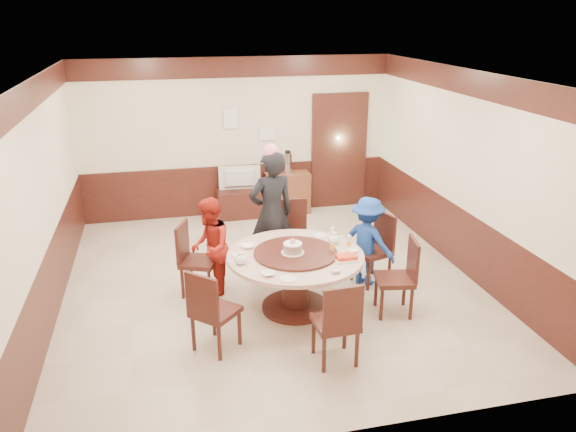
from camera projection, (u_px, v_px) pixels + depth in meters
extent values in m
plane|color=#C3AF9C|center=(272.00, 283.00, 7.73)|extent=(6.00, 6.00, 0.00)
plane|color=white|center=(269.00, 75.00, 6.77)|extent=(6.00, 6.00, 0.00)
cube|color=beige|center=(237.00, 138.00, 9.99)|extent=(5.50, 0.04, 2.80)
cube|color=beige|center=(345.00, 293.00, 4.50)|extent=(5.50, 0.04, 2.80)
cube|color=beige|center=(44.00, 201.00, 6.66)|extent=(0.04, 6.00, 2.80)
cube|color=beige|center=(463.00, 173.00, 7.84)|extent=(0.04, 6.00, 2.80)
cube|color=#391711|center=(271.00, 253.00, 7.57)|extent=(5.50, 6.00, 0.90)
cube|color=#391711|center=(270.00, 90.00, 6.83)|extent=(5.50, 6.00, 0.35)
cube|color=#391711|center=(339.00, 152.00, 10.47)|extent=(1.05, 0.08, 2.18)
cube|color=#8AD591|center=(339.00, 152.00, 10.49)|extent=(0.88, 0.02, 2.05)
cylinder|color=#391711|center=(295.00, 306.00, 7.06)|extent=(0.83, 0.83, 0.06)
cylinder|color=#391711|center=(295.00, 283.00, 6.95)|extent=(0.33, 0.33, 0.65)
cylinder|color=#CEA696|center=(295.00, 256.00, 6.82)|extent=(1.67, 1.67, 0.05)
cylinder|color=#391711|center=(295.00, 253.00, 6.81)|extent=(1.02, 1.02, 0.03)
cube|color=#391711|center=(371.00, 252.00, 7.62)|extent=(0.55, 0.55, 0.06)
cube|color=#391711|center=(385.00, 230.00, 7.62)|extent=(0.16, 0.41, 0.50)
cube|color=#391711|center=(371.00, 268.00, 7.70)|extent=(0.36, 0.36, 0.42)
cube|color=#391711|center=(294.00, 238.00, 8.09)|extent=(0.50, 0.50, 0.06)
cube|color=#391711|center=(292.00, 215.00, 8.20)|extent=(0.42, 0.10, 0.50)
cube|color=#391711|center=(294.00, 253.00, 8.18)|extent=(0.36, 0.36, 0.42)
cube|color=#391711|center=(199.00, 262.00, 7.31)|extent=(0.57, 0.57, 0.06)
cube|color=#391711|center=(182.00, 242.00, 7.25)|extent=(0.19, 0.40, 0.50)
cube|color=#391711|center=(200.00, 278.00, 7.39)|extent=(0.36, 0.36, 0.42)
cube|color=#391711|center=(216.00, 311.00, 6.11)|extent=(0.62, 0.62, 0.06)
cube|color=#391711|center=(202.00, 297.00, 5.85)|extent=(0.33, 0.32, 0.50)
cube|color=#391711|center=(217.00, 331.00, 6.19)|extent=(0.36, 0.36, 0.42)
cube|color=#391711|center=(335.00, 323.00, 5.88)|extent=(0.45, 0.45, 0.06)
cube|color=#391711|center=(343.00, 310.00, 5.60)|extent=(0.42, 0.05, 0.50)
cube|color=#391711|center=(335.00, 343.00, 5.96)|extent=(0.36, 0.36, 0.42)
cube|color=#391711|center=(394.00, 280.00, 6.83)|extent=(0.51, 0.51, 0.06)
cube|color=#391711|center=(413.00, 259.00, 6.75)|extent=(0.12, 0.42, 0.50)
cube|color=#391711|center=(393.00, 297.00, 6.91)|extent=(0.36, 0.36, 0.42)
imported|color=black|center=(271.00, 214.00, 7.73)|extent=(0.72, 0.55, 1.79)
imported|color=#A31E15|center=(210.00, 247.00, 7.23)|extent=(0.57, 0.69, 1.32)
imported|color=#183E9C|center=(367.00, 241.00, 7.53)|extent=(0.87, 0.90, 1.23)
cylinder|color=white|center=(293.00, 253.00, 6.77)|extent=(0.28, 0.28, 0.01)
cylinder|color=#A3887B|center=(293.00, 248.00, 6.75)|extent=(0.22, 0.22, 0.10)
cylinder|color=white|center=(293.00, 244.00, 6.73)|extent=(0.23, 0.23, 0.01)
sphere|color=pink|center=(293.00, 241.00, 6.71)|extent=(0.07, 0.07, 0.07)
ellipsoid|color=white|center=(241.00, 259.00, 6.53)|extent=(0.17, 0.15, 0.13)
ellipsoid|color=white|center=(334.00, 239.00, 7.11)|extent=(0.17, 0.15, 0.13)
imported|color=white|center=(248.00, 246.00, 6.99)|extent=(0.16, 0.16, 0.04)
imported|color=white|center=(336.00, 271.00, 6.33)|extent=(0.13, 0.13, 0.04)
imported|color=white|center=(268.00, 274.00, 6.26)|extent=(0.15, 0.15, 0.04)
imported|color=white|center=(352.00, 251.00, 6.85)|extent=(0.15, 0.15, 0.05)
imported|color=white|center=(238.00, 256.00, 6.72)|extent=(0.14, 0.14, 0.03)
cylinder|color=white|center=(288.00, 279.00, 6.16)|extent=(0.18, 0.18, 0.01)
cylinder|color=white|center=(320.00, 235.00, 7.36)|extent=(0.18, 0.18, 0.01)
cube|color=white|center=(346.00, 259.00, 6.65)|extent=(0.30, 0.20, 0.02)
cube|color=red|center=(346.00, 257.00, 6.64)|extent=(0.24, 0.15, 0.04)
cylinder|color=white|center=(333.00, 246.00, 6.85)|extent=(0.06, 0.06, 0.16)
cylinder|color=white|center=(349.00, 242.00, 6.95)|extent=(0.06, 0.06, 0.16)
cylinder|color=white|center=(332.00, 233.00, 7.23)|extent=(0.06, 0.06, 0.16)
cube|color=#391711|center=(241.00, 203.00, 10.16)|extent=(0.85, 0.45, 0.50)
imported|color=gray|center=(240.00, 179.00, 10.00)|extent=(0.75, 0.16, 0.43)
cube|color=brown|center=(287.00, 193.00, 10.33)|extent=(0.80, 0.40, 0.75)
cylinder|color=silver|center=(288.00, 163.00, 10.14)|extent=(0.15, 0.15, 0.38)
cube|color=white|center=(231.00, 119.00, 9.81)|extent=(0.25, 0.00, 0.35)
cube|color=white|center=(268.00, 134.00, 10.05)|extent=(0.30, 0.00, 0.22)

